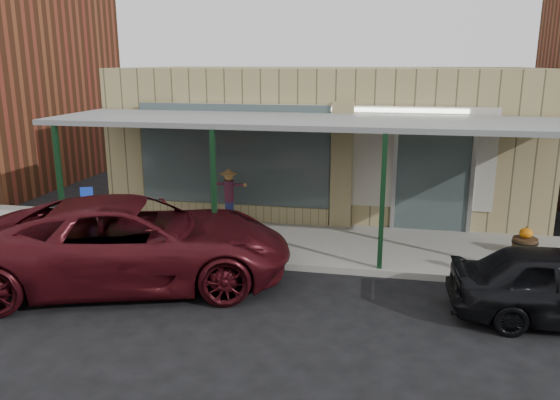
% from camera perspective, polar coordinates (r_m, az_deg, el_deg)
% --- Properties ---
extents(ground, '(120.00, 120.00, 0.00)m').
position_cam_1_polar(ground, '(10.04, -0.55, -11.56)').
color(ground, black).
rests_on(ground, ground).
extents(sidewalk, '(40.00, 3.20, 0.15)m').
position_cam_1_polar(sidewalk, '(13.30, 2.67, -4.62)').
color(sidewalk, gray).
rests_on(sidewalk, ground).
extents(storefront, '(12.00, 6.25, 4.20)m').
position_cam_1_polar(storefront, '(17.26, 5.08, 6.61)').
color(storefront, '#9A8C5E').
rests_on(storefront, ground).
extents(awning, '(12.00, 3.00, 3.04)m').
position_cam_1_polar(awning, '(12.62, 2.79, 8.04)').
color(awning, slate).
rests_on(awning, ground).
extents(block_buildings_near, '(61.00, 8.00, 8.00)m').
position_cam_1_polar(block_buildings_near, '(18.05, 12.06, 12.03)').
color(block_buildings_near, brown).
rests_on(block_buildings_near, ground).
extents(barrel_scarecrow, '(0.93, 0.79, 1.58)m').
position_cam_1_polar(barrel_scarecrow, '(14.18, -5.30, -0.88)').
color(barrel_scarecrow, '#49351D').
rests_on(barrel_scarecrow, sidewalk).
extents(barrel_pumpkin, '(0.67, 0.67, 0.64)m').
position_cam_1_polar(barrel_pumpkin, '(13.56, 24.21, -4.19)').
color(barrel_pumpkin, '#49351D').
rests_on(barrel_pumpkin, sidewalk).
extents(handicap_sign, '(0.27, 0.13, 1.39)m').
position_cam_1_polar(handicap_sign, '(13.59, -19.43, -0.75)').
color(handicap_sign, gray).
rests_on(handicap_sign, sidewalk).
extents(car_maroon, '(6.86, 4.67, 1.74)m').
position_cam_1_polar(car_maroon, '(11.33, -15.06, -4.25)').
color(car_maroon, '#450D14').
rests_on(car_maroon, ground).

